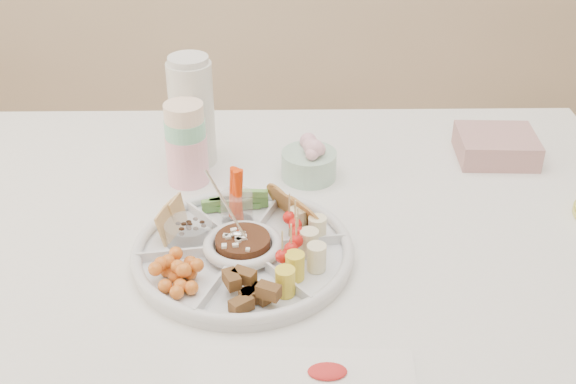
{
  "coord_description": "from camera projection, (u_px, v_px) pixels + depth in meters",
  "views": [
    {
      "loc": [
        0.03,
        -1.13,
        1.52
      ],
      "look_at": [
        0.05,
        -0.01,
        0.83
      ],
      "focal_mm": 45.0,
      "sensor_mm": 36.0,
      "label": 1
    }
  ],
  "objects": [
    {
      "name": "flower_bowl",
      "position": [
        309.0,
        159.0,
        1.49
      ],
      "size": [
        0.14,
        0.14,
        0.09
      ],
      "primitive_type": "cylinder",
      "rotation": [
        0.0,
        0.0,
        0.24
      ],
      "color": "silver",
      "rests_on": "dining_table"
    },
    {
      "name": "cherries",
      "position": [
        178.0,
        271.0,
        1.18
      ],
      "size": [
        0.12,
        0.12,
        0.04
      ],
      "primitive_type": null,
      "rotation": [
        0.0,
        0.0,
        0.14
      ],
      "color": "orange",
      "rests_on": "party_tray"
    },
    {
      "name": "bean_dip",
      "position": [
        243.0,
        245.0,
        1.25
      ],
      "size": [
        0.11,
        0.11,
        0.04
      ],
      "primitive_type": "cylinder",
      "rotation": [
        0.0,
        0.0,
        0.14
      ],
      "color": "#512A16",
      "rests_on": "party_tray"
    },
    {
      "name": "thermos",
      "position": [
        192.0,
        110.0,
        1.51
      ],
      "size": [
        0.11,
        0.11,
        0.24
      ],
      "primitive_type": "cylinder",
      "rotation": [
        0.0,
        0.0,
        -0.14
      ],
      "color": "silver",
      "rests_on": "dining_table"
    },
    {
      "name": "napkin_stack",
      "position": [
        496.0,
        146.0,
        1.57
      ],
      "size": [
        0.17,
        0.15,
        0.06
      ],
      "primitive_type": "cube",
      "rotation": [
        0.0,
        0.0,
        -0.04
      ],
      "color": "tan",
      "rests_on": "dining_table"
    },
    {
      "name": "banana_tomato",
      "position": [
        314.0,
        247.0,
        1.2
      ],
      "size": [
        0.12,
        0.12,
        0.09
      ],
      "primitive_type": null,
      "rotation": [
        0.0,
        0.0,
        0.14
      ],
      "color": "#FFFC92",
      "rests_on": "party_tray"
    },
    {
      "name": "pita_raisins",
      "position": [
        176.0,
        223.0,
        1.28
      ],
      "size": [
        0.13,
        0.13,
        0.06
      ],
      "primitive_type": null,
      "rotation": [
        0.0,
        0.0,
        0.14
      ],
      "color": "tan",
      "rests_on": "party_tray"
    },
    {
      "name": "party_tray",
      "position": [
        243.0,
        248.0,
        1.25
      ],
      "size": [
        0.43,
        0.43,
        0.04
      ],
      "primitive_type": "cylinder",
      "rotation": [
        0.0,
        0.0,
        0.14
      ],
      "color": "silver",
      "rests_on": "dining_table"
    },
    {
      "name": "placemat",
      "position": [
        306.0,
        375.0,
        1.03
      ],
      "size": [
        0.31,
        0.12,
        0.01
      ],
      "primitive_type": "cube",
      "rotation": [
        0.0,
        0.0,
        -0.05
      ],
      "color": "white",
      "rests_on": "dining_table"
    },
    {
      "name": "tortillas",
      "position": [
        300.0,
        212.0,
        1.31
      ],
      "size": [
        0.1,
        0.1,
        0.05
      ],
      "primitive_type": null,
      "rotation": [
        0.0,
        0.0,
        0.14
      ],
      "color": "#9F6339",
      "rests_on": "party_tray"
    },
    {
      "name": "dining_table",
      "position": [
        266.0,
        370.0,
        1.56
      ],
      "size": [
        1.52,
        1.02,
        0.76
      ],
      "primitive_type": "cube",
      "color": "white",
      "rests_on": "floor"
    },
    {
      "name": "cup_stack",
      "position": [
        185.0,
        130.0,
        1.44
      ],
      "size": [
        0.1,
        0.1,
        0.23
      ],
      "primitive_type": "cylinder",
      "rotation": [
        0.0,
        0.0,
        -0.14
      ],
      "color": "silver",
      "rests_on": "dining_table"
    },
    {
      "name": "granola_chunks",
      "position": [
        251.0,
        289.0,
        1.14
      ],
      "size": [
        0.11,
        0.11,
        0.04
      ],
      "primitive_type": null,
      "rotation": [
        0.0,
        0.0,
        0.14
      ],
      "color": "#482B13",
      "rests_on": "party_tray"
    },
    {
      "name": "carrot_cucumber",
      "position": [
        235.0,
        190.0,
        1.34
      ],
      "size": [
        0.13,
        0.13,
        0.11
      ],
      "primitive_type": null,
      "rotation": [
        0.0,
        0.0,
        0.14
      ],
      "color": "#EF3B07",
      "rests_on": "party_tray"
    }
  ]
}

